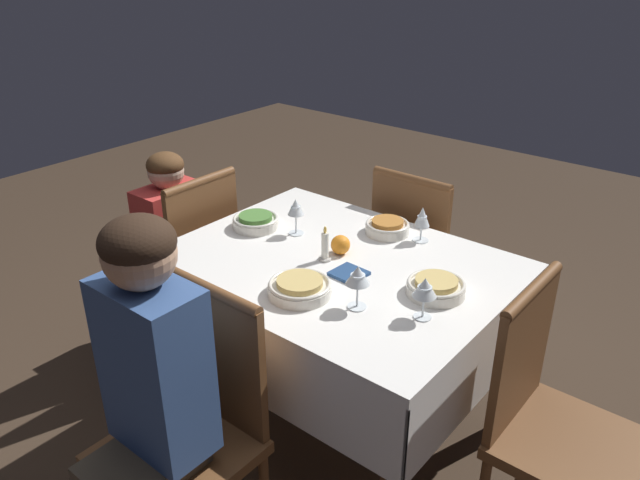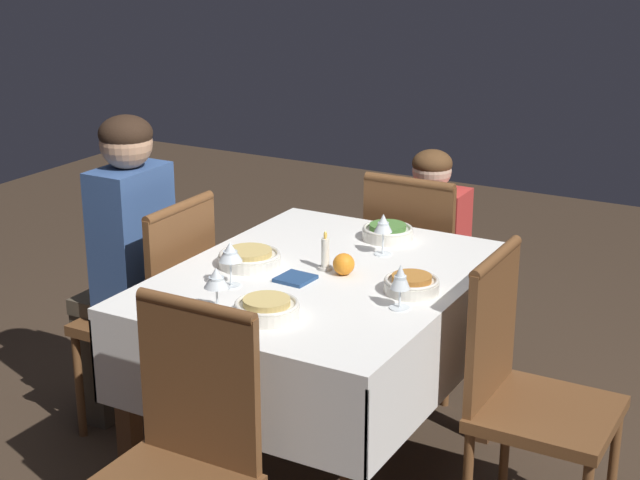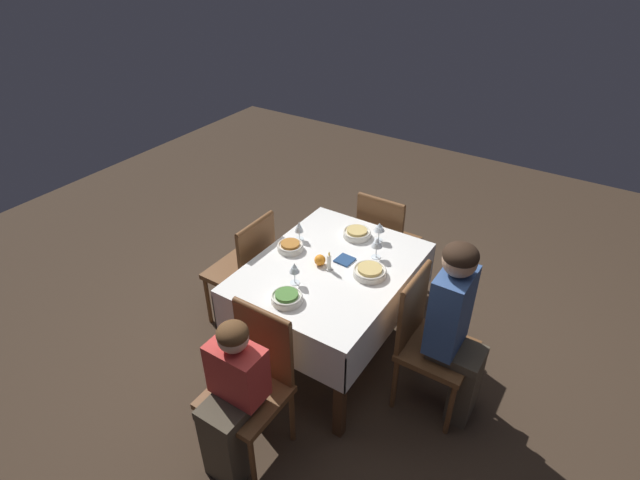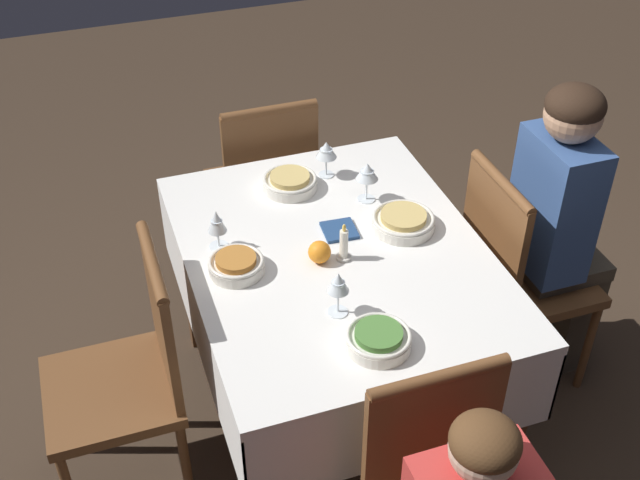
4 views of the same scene
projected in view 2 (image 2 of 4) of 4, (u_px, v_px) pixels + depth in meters
ground_plane at (322, 478)px, 3.47m from camera, size 8.00×8.00×0.00m
dining_table at (322, 305)px, 3.26m from camera, size 1.21×0.94×0.78m
chair_north at (158, 307)px, 3.63m from camera, size 0.41×0.42×0.94m
chair_east at (418, 271)px, 4.00m from camera, size 0.42×0.41×0.94m
chair_west at (175, 460)px, 2.62m from camera, size 0.42×0.41×0.94m
chair_south at (525, 387)px, 3.02m from camera, size 0.41×0.42×0.94m
person_adult_denim at (123, 255)px, 3.64m from camera, size 0.30×0.34×1.23m
person_child_red at (435, 251)px, 4.13m from camera, size 0.33×0.30×1.00m
bowl_north at (249, 258)px, 3.29m from camera, size 0.21×0.21×0.06m
wine_glass_north at (230, 253)px, 3.08m from camera, size 0.08×0.08×0.15m
bowl_east at (388, 232)px, 3.56m from camera, size 0.19×0.19×0.06m
wine_glass_east at (383, 225)px, 3.37m from camera, size 0.06×0.06×0.15m
bowl_west at (267, 308)px, 2.88m from camera, size 0.19×0.19×0.06m
wine_glass_west at (216, 279)px, 2.89m from camera, size 0.08×0.08×0.14m
bowl_south at (411, 284)px, 3.06m from camera, size 0.17×0.17×0.06m
wine_glass_south at (400, 279)px, 2.91m from camera, size 0.06×0.06×0.14m
candle_centerpiece at (325, 256)px, 3.25m from camera, size 0.05×0.05×0.13m
orange_fruit at (344, 264)px, 3.21m from camera, size 0.07×0.07×0.07m
napkin_red_folded at (295, 279)px, 3.17m from camera, size 0.12×0.11×0.01m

